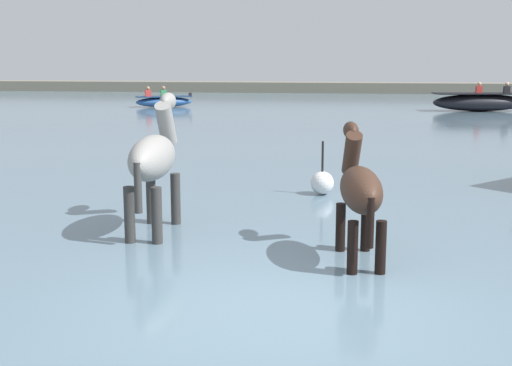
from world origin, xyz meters
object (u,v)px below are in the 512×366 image
boat_mid_outer (164,101)px  channel_buoy (322,183)px  horse_trailing_grey (154,161)px  boat_far_offshore (480,102)px  horse_lead_dark_bay (360,192)px

boat_mid_outer → channel_buoy: (8.56, -20.12, -0.07)m
horse_trailing_grey → boat_far_offshore: 23.80m
horse_lead_dark_bay → boat_far_offshore: horse_lead_dark_bay is taller
boat_far_offshore → horse_lead_dark_bay: bearing=-102.9°
horse_lead_dark_bay → boat_mid_outer: horse_lead_dark_bay is taller
horse_trailing_grey → boat_mid_outer: (-6.47, 22.95, -0.69)m
boat_far_offshore → channel_buoy: boat_far_offshore is taller
horse_trailing_grey → boat_far_offshore: size_ratio=0.49×
horse_lead_dark_bay → boat_mid_outer: size_ratio=0.65×
horse_lead_dark_bay → horse_trailing_grey: horse_trailing_grey is taller
horse_trailing_grey → boat_far_offshore: (8.05, 22.40, -0.56)m
boat_far_offshore → boat_mid_outer: bearing=177.8°
horse_lead_dark_bay → channel_buoy: 3.85m
horse_trailing_grey → boat_far_offshore: horse_trailing_grey is taller
horse_trailing_grey → channel_buoy: size_ratio=2.28×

